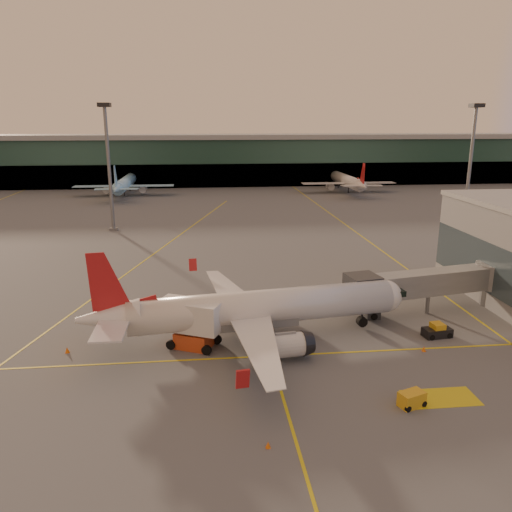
{
  "coord_description": "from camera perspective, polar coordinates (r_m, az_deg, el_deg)",
  "views": [
    {
      "loc": [
        -1.11,
        -38.94,
        22.17
      ],
      "look_at": [
        5.57,
        23.91,
        5.0
      ],
      "focal_mm": 35.0,
      "sensor_mm": 36.0,
      "label": 1
    }
  ],
  "objects": [
    {
      "name": "jet_bridge",
      "position": [
        62.9,
        20.03,
        -2.94
      ],
      "size": [
        21.64,
        7.13,
        5.36
      ],
      "color": "slate",
      "rests_on": "ground"
    },
    {
      "name": "gpu_cart",
      "position": [
        43.4,
        17.39,
        -15.37
      ],
      "size": [
        2.4,
        1.91,
        1.23
      ],
      "rotation": [
        0.0,
        0.0,
        0.36
      ],
      "color": "gold",
      "rests_on": "ground"
    },
    {
      "name": "cone_tail",
      "position": [
        53.5,
        -20.77,
        -10.02
      ],
      "size": [
        0.45,
        0.45,
        0.57
      ],
      "color": "#E45F0C",
      "rests_on": "ground"
    },
    {
      "name": "mast_west_near",
      "position": [
        106.88,
        -16.52,
        10.67
      ],
      "size": [
        2.4,
        2.4,
        25.6
      ],
      "color": "slate",
      "rests_on": "ground"
    },
    {
      "name": "taxi_markings",
      "position": [
        86.54,
        -9.98,
        0.12
      ],
      "size": [
        100.12,
        173.0,
        0.01
      ],
      "color": "gold",
      "rests_on": "ground"
    },
    {
      "name": "cone_fwd",
      "position": [
        53.12,
        18.64,
        -10.02
      ],
      "size": [
        0.42,
        0.42,
        0.53
      ],
      "color": "#E45F0C",
      "rests_on": "ground"
    },
    {
      "name": "terminal",
      "position": [
        181.23,
        -5.8,
        10.88
      ],
      "size": [
        400.0,
        20.0,
        17.6
      ],
      "color": "#19382D",
      "rests_on": "ground"
    },
    {
      "name": "main_airplane",
      "position": [
        51.72,
        -0.34,
        -6.12
      ],
      "size": [
        34.31,
        31.05,
        10.36
      ],
      "rotation": [
        0.0,
        0.0,
        0.13
      ],
      "color": "silver",
      "rests_on": "ground"
    },
    {
      "name": "cone_nose",
      "position": [
        56.6,
        20.4,
        -8.57
      ],
      "size": [
        0.45,
        0.45,
        0.57
      ],
      "color": "#E45F0C",
      "rests_on": "ground"
    },
    {
      "name": "ground",
      "position": [
        44.82,
        -3.98,
        -14.49
      ],
      "size": [
        600.0,
        600.0,
        0.0
      ],
      "primitive_type": "plane",
      "color": "#4C4F54",
      "rests_on": "ground"
    },
    {
      "name": "pushback_tug",
      "position": [
        56.8,
        20.01,
        -8.08
      ],
      "size": [
        3.11,
        1.95,
        1.51
      ],
      "rotation": [
        0.0,
        0.0,
        0.13
      ],
      "color": "black",
      "rests_on": "ground"
    },
    {
      "name": "catering_truck",
      "position": [
        50.84,
        -7.42,
        -7.38
      ],
      "size": [
        6.82,
        5.07,
        4.86
      ],
      "rotation": [
        0.0,
        0.0,
        -0.43
      ],
      "color": "#B73D1A",
      "rests_on": "ground"
    },
    {
      "name": "distant_aircraft_row",
      "position": [
        167.01,
        -24.53,
        6.21
      ],
      "size": [
        225.0,
        34.0,
        13.0
      ],
      "color": "#93CEF6",
      "rests_on": "ground"
    },
    {
      "name": "mast_east_near",
      "position": [
        115.72,
        23.36,
        10.36
      ],
      "size": [
        2.4,
        2.4,
        25.6
      ],
      "color": "slate",
      "rests_on": "ground"
    },
    {
      "name": "cone_wing_right",
      "position": [
        37.36,
        1.39,
        -20.76
      ],
      "size": [
        0.38,
        0.38,
        0.48
      ],
      "color": "#E45F0C",
      "rests_on": "ground"
    }
  ]
}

